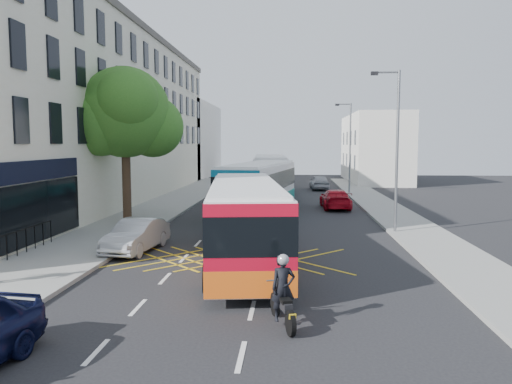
% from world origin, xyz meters
% --- Properties ---
extents(ground, '(120.00, 120.00, 0.00)m').
position_xyz_m(ground, '(0.00, 0.00, 0.00)').
color(ground, black).
rests_on(ground, ground).
extents(pavement_left, '(5.00, 70.00, 0.15)m').
position_xyz_m(pavement_left, '(-8.50, 15.00, 0.07)').
color(pavement_left, gray).
rests_on(pavement_left, ground).
extents(pavement_right, '(3.00, 70.00, 0.15)m').
position_xyz_m(pavement_right, '(7.50, 15.00, 0.07)').
color(pavement_right, gray).
rests_on(pavement_right, ground).
extents(terrace_main, '(8.30, 45.00, 13.50)m').
position_xyz_m(terrace_main, '(-14.00, 24.49, 6.76)').
color(terrace_main, beige).
rests_on(terrace_main, ground).
extents(terrace_far, '(8.00, 20.00, 10.00)m').
position_xyz_m(terrace_far, '(-14.00, 55.00, 5.00)').
color(terrace_far, silver).
rests_on(terrace_far, ground).
extents(building_right, '(6.00, 18.00, 8.00)m').
position_xyz_m(building_right, '(11.00, 48.00, 4.00)').
color(building_right, silver).
rests_on(building_right, ground).
extents(street_tree, '(6.30, 5.70, 8.80)m').
position_xyz_m(street_tree, '(-8.51, 14.97, 6.29)').
color(street_tree, '#382619').
rests_on(street_tree, pavement_left).
extents(lamp_near, '(1.45, 0.15, 8.00)m').
position_xyz_m(lamp_near, '(6.20, 12.00, 4.62)').
color(lamp_near, slate).
rests_on(lamp_near, pavement_right).
extents(lamp_far, '(1.45, 0.15, 8.00)m').
position_xyz_m(lamp_far, '(6.20, 32.00, 4.62)').
color(lamp_far, slate).
rests_on(lamp_far, pavement_right).
extents(railings, '(0.08, 5.60, 1.14)m').
position_xyz_m(railings, '(-9.70, 5.30, 0.72)').
color(railings, black).
rests_on(railings, pavement_left).
extents(bus_near, '(3.89, 11.35, 3.13)m').
position_xyz_m(bus_near, '(-0.68, 5.33, 1.65)').
color(bus_near, silver).
rests_on(bus_near, ground).
extents(bus_mid, '(4.61, 12.08, 3.32)m').
position_xyz_m(bus_mid, '(-1.00, 18.94, 1.75)').
color(bus_mid, silver).
rests_on(bus_mid, ground).
extents(bus_far, '(3.57, 12.47, 3.47)m').
position_xyz_m(bus_far, '(-0.84, 31.44, 1.83)').
color(bus_far, silver).
rests_on(bus_far, ground).
extents(motorbike, '(0.80, 2.02, 1.84)m').
position_xyz_m(motorbike, '(0.86, -1.10, 0.86)').
color(motorbike, black).
rests_on(motorbike, ground).
extents(parked_car_silver, '(1.98, 4.31, 1.37)m').
position_xyz_m(parked_car_silver, '(-5.48, 7.16, 0.68)').
color(parked_car_silver, '#B2B6BB').
rests_on(parked_car_silver, ground).
extents(red_hatchback, '(2.07, 4.76, 1.36)m').
position_xyz_m(red_hatchback, '(4.16, 21.82, 0.68)').
color(red_hatchback, '#A10614').
rests_on(red_hatchback, ground).
extents(distant_car_grey, '(2.40, 4.59, 1.23)m').
position_xyz_m(distant_car_grey, '(-0.88, 40.42, 0.62)').
color(distant_car_grey, '#383B3F').
rests_on(distant_car_grey, ground).
extents(distant_car_silver, '(1.95, 4.35, 1.45)m').
position_xyz_m(distant_car_silver, '(3.86, 36.34, 0.73)').
color(distant_car_silver, '#9EA0A6').
rests_on(distant_car_silver, ground).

